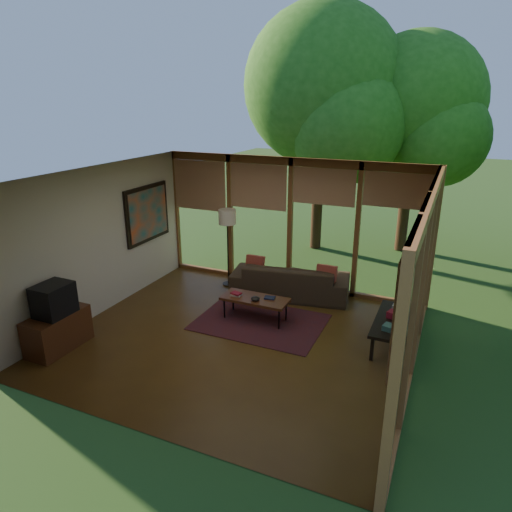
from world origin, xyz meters
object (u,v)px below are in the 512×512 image
at_px(sofa, 290,280).
at_px(television, 54,300).
at_px(floor_lamp, 227,221).
at_px(coffee_table, 255,300).
at_px(side_console, 395,322).
at_px(media_cabinet, 58,331).

bearing_deg(sofa, television, 42.33).
bearing_deg(television, sofa, 52.20).
height_order(sofa, television, television).
relative_size(sofa, floor_lamp, 1.40).
height_order(coffee_table, side_console, side_console).
height_order(sofa, floor_lamp, floor_lamp).
xyz_separation_m(floor_lamp, side_console, (3.59, -1.18, -1.00)).
bearing_deg(sofa, side_console, 141.98).
xyz_separation_m(media_cabinet, floor_lamp, (1.28, 3.43, 1.11)).
relative_size(coffee_table, side_console, 0.86).
distance_m(media_cabinet, floor_lamp, 3.82).
bearing_deg(media_cabinet, sofa, 51.99).
relative_size(media_cabinet, side_console, 0.71).
xyz_separation_m(sofa, coffee_table, (-0.22, -1.25, 0.05)).
bearing_deg(floor_lamp, television, -110.23).
relative_size(television, coffee_table, 0.46).
bearing_deg(floor_lamp, coffee_table, -46.71).
distance_m(sofa, side_console, 2.49).
xyz_separation_m(media_cabinet, television, (0.02, 0.00, 0.55)).
bearing_deg(sofa, coffee_table, 70.31).
xyz_separation_m(television, coffee_table, (2.44, 2.18, -0.46)).
bearing_deg(side_console, coffee_table, -178.20).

